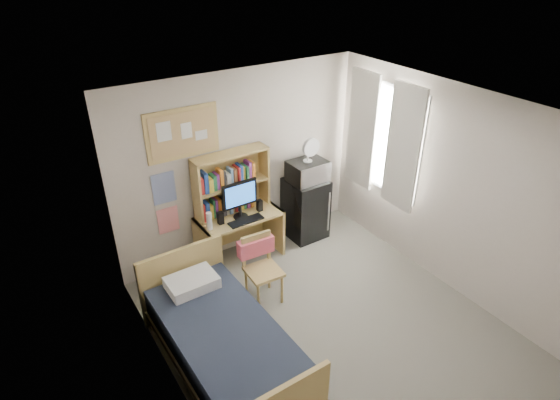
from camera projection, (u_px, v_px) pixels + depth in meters
floor at (330, 329)px, 5.48m from camera, size 3.60×4.20×0.02m
ceiling at (346, 116)px, 4.21m from camera, size 3.60×4.20×0.02m
wall_back at (240, 164)px, 6.38m from camera, size 3.60×0.04×2.60m
wall_front at (524, 375)px, 3.30m from camera, size 3.60×0.04×2.60m
wall_left at (172, 300)px, 3.99m from camera, size 0.04×4.20×2.60m
wall_right at (453, 192)px, 5.69m from camera, size 0.04×4.20×2.60m
window_unit at (383, 139)px, 6.40m from camera, size 0.10×1.40×1.70m
curtain_left at (403, 149)px, 6.09m from camera, size 0.04×0.55×1.70m
curtain_right at (362, 130)px, 6.68m from camera, size 0.04×0.55×1.70m
bulletin_board at (182, 133)px, 5.70m from camera, size 0.94×0.03×0.64m
poster_wave at (164, 188)px, 5.88m from camera, size 0.30×0.01×0.42m
poster_japan at (168, 220)px, 6.11m from camera, size 0.28×0.01×0.36m
desk at (240, 237)px, 6.51m from camera, size 1.16×0.60×0.72m
desk_chair at (264, 271)px, 5.71m from camera, size 0.47×0.47×0.89m
mini_fridge at (305, 208)px, 7.00m from camera, size 0.56×0.56×0.93m
bed at (225, 347)px, 4.87m from camera, size 1.05×2.04×0.56m
hutch at (232, 183)px, 6.24m from camera, size 1.06×0.29×0.86m
monitor at (240, 200)px, 6.16m from camera, size 0.50×0.05×0.53m
keyboard at (246, 221)px, 6.19m from camera, size 0.48×0.16×0.02m
speaker_left at (221, 218)px, 6.11m from camera, size 0.07×0.07×0.17m
speaker_right at (260, 205)px, 6.40m from camera, size 0.07×0.07×0.17m
water_bottle at (209, 221)px, 5.97m from camera, size 0.07×0.07×0.24m
hoodie at (256, 246)px, 5.74m from camera, size 0.47×0.16×0.22m
microwave at (307, 171)px, 6.69m from camera, size 0.54×0.41×0.31m
desk_fan at (308, 151)px, 6.53m from camera, size 0.27×0.27×0.33m
pillow at (192, 282)px, 5.25m from camera, size 0.56×0.39×0.13m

